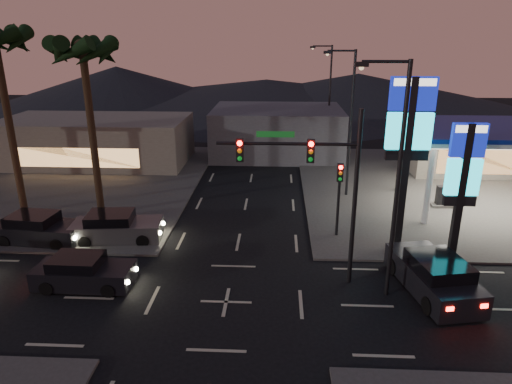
# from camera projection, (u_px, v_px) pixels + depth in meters

# --- Properties ---
(ground) EXTENTS (140.00, 140.00, 0.00)m
(ground) POSITION_uv_depth(u_px,v_px,m) (226.00, 302.00, 19.54)
(ground) COLOR black
(ground) RESTS_ON ground
(corner_lot_ne) EXTENTS (24.00, 24.00, 0.12)m
(corner_lot_ne) POSITION_uv_depth(u_px,v_px,m) (464.00, 188.00, 33.88)
(corner_lot_ne) COLOR #47443F
(corner_lot_ne) RESTS_ON ground
(corner_lot_nw) EXTENTS (24.00, 24.00, 0.12)m
(corner_lot_nw) POSITION_uv_depth(u_px,v_px,m) (44.00, 182.00, 35.39)
(corner_lot_nw) COLOR #47443F
(corner_lot_nw) RESTS_ON ground
(gas_station) EXTENTS (12.20, 8.20, 5.47)m
(gas_station) POSITION_uv_depth(u_px,v_px,m) (501.00, 133.00, 28.47)
(gas_station) COLOR silver
(gas_station) RESTS_ON ground
(convenience_store) EXTENTS (10.00, 6.00, 4.00)m
(convenience_store) POSITION_uv_depth(u_px,v_px,m) (469.00, 148.00, 37.87)
(convenience_store) COLOR #726B5B
(convenience_store) RESTS_ON ground
(pylon_sign_tall) EXTENTS (2.20, 0.35, 9.00)m
(pylon_sign_tall) POSITION_uv_depth(u_px,v_px,m) (409.00, 131.00, 22.25)
(pylon_sign_tall) COLOR black
(pylon_sign_tall) RESTS_ON ground
(pylon_sign_short) EXTENTS (1.60, 0.35, 7.00)m
(pylon_sign_short) POSITION_uv_depth(u_px,v_px,m) (464.00, 172.00, 21.76)
(pylon_sign_short) COLOR black
(pylon_sign_short) RESTS_ON ground
(traffic_signal_mast) EXTENTS (6.10, 0.39, 8.00)m
(traffic_signal_mast) POSITION_uv_depth(u_px,v_px,m) (316.00, 173.00, 19.54)
(traffic_signal_mast) COLOR black
(traffic_signal_mast) RESTS_ON ground
(pedestal_signal) EXTENTS (0.32, 0.39, 4.30)m
(pedestal_signal) POSITION_uv_depth(u_px,v_px,m) (339.00, 188.00, 24.92)
(pedestal_signal) COLOR black
(pedestal_signal) RESTS_ON ground
(streetlight_near) EXTENTS (2.14, 0.25, 10.00)m
(streetlight_near) POSITION_uv_depth(u_px,v_px,m) (394.00, 170.00, 18.30)
(streetlight_near) COLOR black
(streetlight_near) RESTS_ON ground
(streetlight_mid) EXTENTS (2.14, 0.25, 10.00)m
(streetlight_mid) POSITION_uv_depth(u_px,v_px,m) (348.00, 116.00, 30.58)
(streetlight_mid) COLOR black
(streetlight_mid) RESTS_ON ground
(streetlight_far) EXTENTS (2.14, 0.25, 10.00)m
(streetlight_far) POSITION_uv_depth(u_px,v_px,m) (328.00, 92.00, 43.81)
(streetlight_far) COLOR black
(streetlight_far) RESTS_ON ground
(palm_a) EXTENTS (4.41, 4.41, 10.86)m
(palm_a) POSITION_uv_depth(u_px,v_px,m) (84.00, 61.00, 25.87)
(palm_a) COLOR black
(palm_a) RESTS_ON ground
(building_far_west) EXTENTS (16.00, 8.00, 4.00)m
(building_far_west) POSITION_uv_depth(u_px,v_px,m) (96.00, 141.00, 40.33)
(building_far_west) COLOR #726B5B
(building_far_west) RESTS_ON ground
(building_far_mid) EXTENTS (12.00, 9.00, 4.40)m
(building_far_mid) POSITION_uv_depth(u_px,v_px,m) (277.00, 131.00, 43.29)
(building_far_mid) COLOR #4C4C51
(building_far_mid) RESTS_ON ground
(hill_left) EXTENTS (40.00, 40.00, 6.00)m
(hill_left) POSITION_uv_depth(u_px,v_px,m) (118.00, 85.00, 76.42)
(hill_left) COLOR black
(hill_left) RESTS_ON ground
(hill_right) EXTENTS (50.00, 50.00, 5.00)m
(hill_right) POSITION_uv_depth(u_px,v_px,m) (358.00, 89.00, 74.69)
(hill_right) COLOR black
(hill_right) RESTS_ON ground
(hill_center) EXTENTS (60.00, 60.00, 4.00)m
(hill_center) POSITION_uv_depth(u_px,v_px,m) (266.00, 92.00, 75.56)
(hill_center) COLOR black
(hill_center) RESTS_ON ground
(car_lane_a_front) EXTENTS (4.52, 1.99, 1.46)m
(car_lane_a_front) POSITION_uv_depth(u_px,v_px,m) (83.00, 272.00, 20.60)
(car_lane_a_front) COLOR black
(car_lane_a_front) RESTS_ON ground
(car_lane_b_front) EXTENTS (5.11, 2.50, 1.62)m
(car_lane_b_front) POSITION_uv_depth(u_px,v_px,m) (116.00, 228.00, 25.22)
(car_lane_b_front) COLOR #4C4D4E
(car_lane_b_front) RESTS_ON ground
(car_lane_b_mid) EXTENTS (5.07, 2.46, 1.60)m
(car_lane_b_mid) POSITION_uv_depth(u_px,v_px,m) (38.00, 229.00, 25.04)
(car_lane_b_mid) COLOR black
(car_lane_b_mid) RESTS_ON ground
(suv_station) EXTENTS (3.17, 5.58, 1.76)m
(suv_station) POSITION_uv_depth(u_px,v_px,m) (434.00, 275.00, 20.06)
(suv_station) COLOR black
(suv_station) RESTS_ON ground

